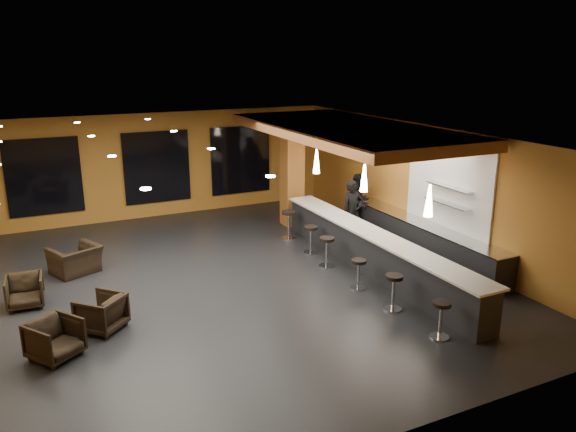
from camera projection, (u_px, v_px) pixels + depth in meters
name	position (u px, v px, depth m)	size (l,w,h in m)	color
floor	(223.00, 284.00, 13.70)	(12.00, 13.00, 0.10)	black
ceiling	(218.00, 137.00, 12.69)	(12.00, 13.00, 0.10)	black
wall_back	(156.00, 165.00, 18.85)	(12.00, 0.10, 3.50)	#A66A25
wall_front	(383.00, 334.00, 7.53)	(12.00, 0.10, 3.50)	#A66A25
wall_right	(426.00, 187.00, 15.73)	(0.10, 13.00, 3.50)	#A66A25
wood_soffit	(346.00, 130.00, 15.28)	(3.60, 8.00, 0.28)	#A66230
window_left	(44.00, 177.00, 17.30)	(2.20, 0.06, 2.40)	black
window_center	(157.00, 167.00, 18.77)	(2.20, 0.06, 2.40)	black
window_right	(241.00, 160.00, 20.02)	(2.20, 0.06, 2.40)	black
tile_backsplash	(448.00, 186.00, 14.75)	(0.06, 3.20, 2.40)	white
bar_counter	(372.00, 253.00, 14.21)	(0.60, 8.00, 1.00)	black
bar_top	(373.00, 234.00, 14.06)	(0.78, 8.10, 0.05)	silver
prep_counter	(422.00, 239.00, 15.50)	(0.70, 6.00, 0.86)	black
prep_top	(424.00, 223.00, 15.37)	(0.72, 6.00, 0.03)	silver
wall_shelf_lower	(448.00, 204.00, 14.63)	(0.30, 1.50, 0.03)	silver
wall_shelf_upper	(449.00, 187.00, 14.51)	(0.30, 1.50, 0.03)	silver
column	(292.00, 172.00, 17.83)	(0.60, 0.60, 3.50)	brown
pendant_0	(429.00, 201.00, 11.96)	(0.20, 0.20, 0.70)	white
pendant_1	(364.00, 178.00, 14.12)	(0.20, 0.20, 0.70)	white
pendant_2	(317.00, 161.00, 16.28)	(0.20, 0.20, 0.70)	white
staff_a	(352.00, 212.00, 16.35)	(0.68, 0.45, 1.86)	black
staff_b	(359.00, 203.00, 17.32)	(0.90, 0.70, 1.84)	black
staff_c	(356.00, 204.00, 17.66)	(0.77, 0.50, 1.58)	black
armchair_a	(55.00, 339.00, 10.21)	(0.80, 0.82, 0.75)	black
armchair_b	(101.00, 313.00, 11.24)	(0.79, 0.82, 0.74)	black
armchair_c	(25.00, 291.00, 12.29)	(0.76, 0.78, 0.71)	black
armchair_d	(75.00, 260.00, 14.15)	(1.10, 0.96, 0.71)	black
bar_stool_0	(441.00, 315.00, 10.89)	(0.39, 0.39, 0.76)	silver
bar_stool_1	(394.00, 288.00, 12.09)	(0.41, 0.41, 0.80)	silver
bar_stool_2	(359.00, 270.00, 13.19)	(0.37, 0.37, 0.73)	silver
bar_stool_3	(327.00, 248.00, 14.55)	(0.40, 0.40, 0.80)	silver
bar_stool_4	(311.00, 236.00, 15.55)	(0.39, 0.39, 0.77)	silver
bar_stool_5	(289.00, 221.00, 16.75)	(0.43, 0.43, 0.86)	silver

